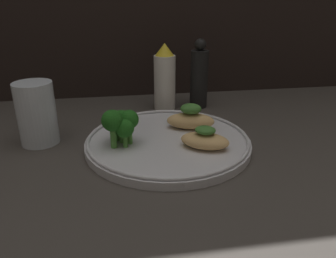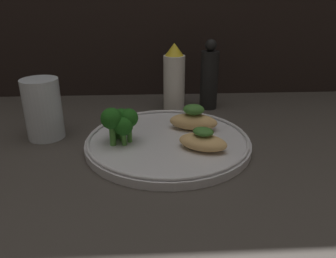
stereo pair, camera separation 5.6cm
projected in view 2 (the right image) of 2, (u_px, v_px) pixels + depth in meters
ground_plane at (168, 149)px, 60.22cm from camera, size 180.00×180.00×1.00cm
plate at (168, 141)px, 59.64cm from camera, size 29.86×29.86×2.00cm
grilled_meat_front at (203, 141)px, 55.07cm from camera, size 9.56×7.94×3.92cm
grilled_meat_middle at (193, 120)px, 63.09cm from camera, size 10.07×6.66×5.04cm
broccoli_bunch at (119, 121)px, 56.74cm from camera, size 6.33×6.14×6.79cm
sauce_bottle at (174, 78)px, 76.78cm from camera, size 5.05×5.05×15.55cm
pepper_grinder at (209, 78)px, 77.19cm from camera, size 4.17×4.17×16.36cm
drinking_glass at (43, 109)px, 61.64cm from camera, size 6.91×6.91×11.51cm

